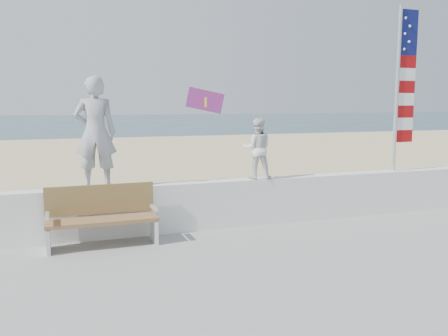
{
  "coord_description": "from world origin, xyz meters",
  "views": [
    {
      "loc": [
        -2.72,
        -6.41,
        2.53
      ],
      "look_at": [
        0.2,
        1.8,
        1.35
      ],
      "focal_mm": 38.0,
      "sensor_mm": 36.0,
      "label": 1
    }
  ],
  "objects_px": {
    "child": "(257,149)",
    "adult": "(95,133)",
    "flag": "(402,82)",
    "bench": "(102,215)"
  },
  "relations": [
    {
      "from": "adult",
      "to": "child",
      "type": "xyz_separation_m",
      "value": [
        3.03,
        0.0,
        -0.37
      ]
    },
    {
      "from": "child",
      "to": "bench",
      "type": "bearing_deg",
      "value": 26.16
    },
    {
      "from": "adult",
      "to": "bench",
      "type": "xyz_separation_m",
      "value": [
        0.02,
        -0.45,
        -1.35
      ]
    },
    {
      "from": "adult",
      "to": "flag",
      "type": "height_order",
      "value": "flag"
    },
    {
      "from": "bench",
      "to": "flag",
      "type": "bearing_deg",
      "value": 4.07
    },
    {
      "from": "child",
      "to": "flag",
      "type": "distance_m",
      "value": 3.62
    },
    {
      "from": "adult",
      "to": "flag",
      "type": "distance_m",
      "value": 6.47
    },
    {
      "from": "child",
      "to": "bench",
      "type": "height_order",
      "value": "child"
    },
    {
      "from": "child",
      "to": "adult",
      "type": "bearing_deg",
      "value": 17.57
    },
    {
      "from": "adult",
      "to": "flag",
      "type": "relative_size",
      "value": 0.55
    }
  ]
}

